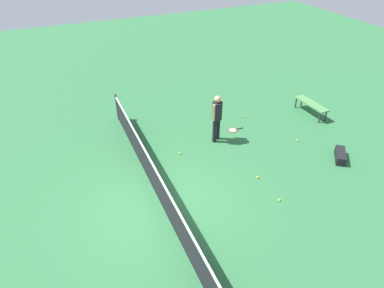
{
  "coord_description": "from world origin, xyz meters",
  "views": [
    {
      "loc": [
        -6.36,
        1.86,
        6.48
      ],
      "look_at": [
        1.11,
        -1.39,
        0.9
      ],
      "focal_mm": 31.21,
      "sensor_mm": 36.0,
      "label": 1
    }
  ],
  "objects_px": {
    "tennis_racket_near_player": "(233,130)",
    "tennis_ball_stray_left": "(280,200)",
    "tennis_ball_by_net": "(258,177)",
    "tennis_ball_near_player": "(298,140)",
    "player_near_side": "(217,115)",
    "equipment_bag": "(340,155)",
    "tennis_ball_baseline": "(244,117)",
    "tennis_ball_midcourt": "(180,153)",
    "courtside_bench": "(311,105)"
  },
  "relations": [
    {
      "from": "tennis_ball_near_player",
      "to": "courtside_bench",
      "type": "bearing_deg",
      "value": -50.16
    },
    {
      "from": "tennis_racket_near_player",
      "to": "courtside_bench",
      "type": "xyz_separation_m",
      "value": [
        -0.13,
        -3.37,
        0.4
      ]
    },
    {
      "from": "player_near_side",
      "to": "tennis_racket_near_player",
      "type": "bearing_deg",
      "value": -70.49
    },
    {
      "from": "tennis_ball_midcourt",
      "to": "tennis_ball_by_net",
      "type": "bearing_deg",
      "value": -140.68
    },
    {
      "from": "tennis_ball_near_player",
      "to": "tennis_ball_midcourt",
      "type": "height_order",
      "value": "same"
    },
    {
      "from": "tennis_racket_near_player",
      "to": "tennis_ball_stray_left",
      "type": "height_order",
      "value": "tennis_ball_stray_left"
    },
    {
      "from": "tennis_racket_near_player",
      "to": "tennis_ball_baseline",
      "type": "height_order",
      "value": "tennis_ball_baseline"
    },
    {
      "from": "tennis_ball_by_net",
      "to": "courtside_bench",
      "type": "relative_size",
      "value": 0.04
    },
    {
      "from": "player_near_side",
      "to": "tennis_ball_by_net",
      "type": "xyz_separation_m",
      "value": [
        -2.34,
        -0.22,
        -0.98
      ]
    },
    {
      "from": "tennis_racket_near_player",
      "to": "equipment_bag",
      "type": "relative_size",
      "value": 0.74
    },
    {
      "from": "tennis_ball_near_player",
      "to": "courtside_bench",
      "type": "distance_m",
      "value": 2.2
    },
    {
      "from": "tennis_ball_midcourt",
      "to": "tennis_racket_near_player",
      "type": "bearing_deg",
      "value": -75.62
    },
    {
      "from": "tennis_ball_near_player",
      "to": "courtside_bench",
      "type": "xyz_separation_m",
      "value": [
        1.39,
        -1.67,
        0.38
      ]
    },
    {
      "from": "tennis_ball_by_net",
      "to": "courtside_bench",
      "type": "bearing_deg",
      "value": -57.89
    },
    {
      "from": "courtside_bench",
      "to": "tennis_ball_midcourt",
      "type": "bearing_deg",
      "value": 94.72
    },
    {
      "from": "player_near_side",
      "to": "tennis_ball_midcourt",
      "type": "bearing_deg",
      "value": 101.17
    },
    {
      "from": "player_near_side",
      "to": "tennis_ball_stray_left",
      "type": "bearing_deg",
      "value": -176.04
    },
    {
      "from": "tennis_ball_midcourt",
      "to": "tennis_ball_stray_left",
      "type": "xyz_separation_m",
      "value": [
        -3.12,
        -1.7,
        0.0
      ]
    },
    {
      "from": "tennis_racket_near_player",
      "to": "tennis_ball_by_net",
      "type": "relative_size",
      "value": 8.91
    },
    {
      "from": "tennis_ball_by_net",
      "to": "tennis_ball_midcourt",
      "type": "relative_size",
      "value": 1.0
    },
    {
      "from": "tennis_ball_stray_left",
      "to": "equipment_bag",
      "type": "xyz_separation_m",
      "value": [
        0.84,
        -2.94,
        0.11
      ]
    },
    {
      "from": "tennis_ball_stray_left",
      "to": "player_near_side",
      "type": "bearing_deg",
      "value": 3.96
    },
    {
      "from": "tennis_ball_by_net",
      "to": "tennis_ball_stray_left",
      "type": "relative_size",
      "value": 1.0
    },
    {
      "from": "tennis_ball_by_net",
      "to": "tennis_ball_near_player",
      "type": "bearing_deg",
      "value": -64.29
    },
    {
      "from": "courtside_bench",
      "to": "tennis_racket_near_player",
      "type": "bearing_deg",
      "value": 87.81
    },
    {
      "from": "tennis_ball_by_net",
      "to": "tennis_ball_stray_left",
      "type": "height_order",
      "value": "same"
    },
    {
      "from": "tennis_ball_near_player",
      "to": "tennis_ball_midcourt",
      "type": "xyz_separation_m",
      "value": [
        0.92,
        4.04,
        0.0
      ]
    },
    {
      "from": "courtside_bench",
      "to": "tennis_ball_near_player",
      "type": "bearing_deg",
      "value": 129.84
    },
    {
      "from": "equipment_bag",
      "to": "player_near_side",
      "type": "bearing_deg",
      "value": 51.08
    },
    {
      "from": "tennis_racket_near_player",
      "to": "equipment_bag",
      "type": "xyz_separation_m",
      "value": [
        -2.87,
        -2.3,
        0.13
      ]
    },
    {
      "from": "player_near_side",
      "to": "tennis_ball_by_net",
      "type": "height_order",
      "value": "player_near_side"
    },
    {
      "from": "tennis_ball_near_player",
      "to": "tennis_ball_stray_left",
      "type": "relative_size",
      "value": 1.0
    },
    {
      "from": "tennis_ball_baseline",
      "to": "tennis_ball_stray_left",
      "type": "relative_size",
      "value": 1.0
    },
    {
      "from": "tennis_racket_near_player",
      "to": "tennis_ball_midcourt",
      "type": "xyz_separation_m",
      "value": [
        -0.6,
        2.34,
        0.02
      ]
    },
    {
      "from": "tennis_racket_near_player",
      "to": "tennis_ball_baseline",
      "type": "bearing_deg",
      "value": -52.77
    },
    {
      "from": "tennis_ball_near_player",
      "to": "tennis_ball_baseline",
      "type": "bearing_deg",
      "value": 21.29
    },
    {
      "from": "tennis_ball_by_net",
      "to": "tennis_ball_stray_left",
      "type": "bearing_deg",
      "value": -179.02
    },
    {
      "from": "courtside_bench",
      "to": "tennis_ball_stray_left",
      "type": "bearing_deg",
      "value": 131.85
    },
    {
      "from": "tennis_ball_baseline",
      "to": "equipment_bag",
      "type": "xyz_separation_m",
      "value": [
        -3.52,
        -1.44,
        0.11
      ]
    },
    {
      "from": "tennis_ball_by_net",
      "to": "courtside_bench",
      "type": "xyz_separation_m",
      "value": [
        2.53,
        -4.03,
        0.38
      ]
    },
    {
      "from": "tennis_ball_baseline",
      "to": "tennis_ball_near_player",
      "type": "bearing_deg",
      "value": -158.71
    },
    {
      "from": "player_near_side",
      "to": "tennis_ball_near_player",
      "type": "relative_size",
      "value": 25.76
    },
    {
      "from": "equipment_bag",
      "to": "tennis_ball_baseline",
      "type": "bearing_deg",
      "value": 22.24
    },
    {
      "from": "tennis_ball_stray_left",
      "to": "tennis_ball_midcourt",
      "type": "bearing_deg",
      "value": 28.61
    },
    {
      "from": "player_near_side",
      "to": "courtside_bench",
      "type": "bearing_deg",
      "value": -87.54
    },
    {
      "from": "tennis_ball_by_net",
      "to": "equipment_bag",
      "type": "bearing_deg",
      "value": -94.26
    },
    {
      "from": "tennis_ball_stray_left",
      "to": "equipment_bag",
      "type": "relative_size",
      "value": 0.08
    },
    {
      "from": "tennis_ball_midcourt",
      "to": "tennis_ball_baseline",
      "type": "xyz_separation_m",
      "value": [
        1.25,
        -3.2,
        0.0
      ]
    },
    {
      "from": "tennis_ball_stray_left",
      "to": "tennis_racket_near_player",
      "type": "bearing_deg",
      "value": -9.8
    },
    {
      "from": "courtside_bench",
      "to": "equipment_bag",
      "type": "xyz_separation_m",
      "value": [
        -2.75,
        1.07,
        -0.28
      ]
    }
  ]
}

